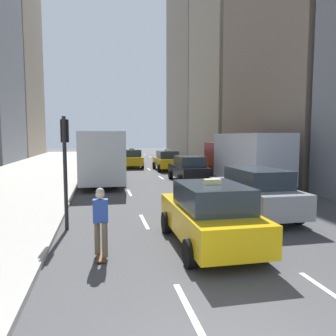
% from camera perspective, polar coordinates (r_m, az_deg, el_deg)
% --- Properties ---
extents(sidewalk_left, '(8.00, 66.00, 0.15)m').
position_cam_1_polar(sidewalk_left, '(30.78, -21.56, -0.28)').
color(sidewalk_left, '#ADAAA3').
rests_on(sidewalk_left, ground).
extents(lane_markings, '(5.72, 56.00, 0.01)m').
position_cam_1_polar(lane_markings, '(26.67, -2.37, -0.88)').
color(lane_markings, white).
rests_on(lane_markings, ground).
extents(taxi_lead, '(2.02, 4.40, 1.87)m').
position_cam_1_polar(taxi_lead, '(28.67, -0.21, 1.33)').
color(taxi_lead, yellow).
rests_on(taxi_lead, ground).
extents(taxi_second, '(2.02, 4.40, 1.87)m').
position_cam_1_polar(taxi_second, '(31.43, -6.38, 1.66)').
color(taxi_second, yellow).
rests_on(taxi_second, ground).
extents(taxi_third, '(2.02, 4.40, 1.87)m').
position_cam_1_polar(taxi_third, '(8.97, 7.23, -8.03)').
color(taxi_third, yellow).
rests_on(taxi_third, ground).
extents(sedan_black_near, '(2.02, 4.54, 1.70)m').
position_cam_1_polar(sedan_black_near, '(21.60, 3.60, -0.10)').
color(sedan_black_near, black).
rests_on(sedan_black_near, ground).
extents(sedan_silver_behind, '(2.02, 5.00, 1.80)m').
position_cam_1_polar(sedan_silver_behind, '(12.77, 14.79, -3.96)').
color(sedan_silver_behind, '#9EA0A5').
rests_on(sedan_silver_behind, ground).
extents(city_bus, '(2.80, 11.61, 3.25)m').
position_cam_1_polar(city_bus, '(23.00, -11.52, 2.45)').
color(city_bus, '#B7BCC1').
rests_on(city_bus, ground).
extents(box_truck, '(2.58, 8.40, 3.15)m').
position_cam_1_polar(box_truck, '(20.31, 12.99, 1.80)').
color(box_truck, maroon).
rests_on(box_truck, ground).
extents(skateboarder, '(0.36, 0.80, 1.75)m').
position_cam_1_polar(skateboarder, '(8.20, -11.66, -8.80)').
color(skateboarder, brown).
rests_on(skateboarder, ground).
extents(traffic_light_pole, '(0.24, 0.42, 3.60)m').
position_cam_1_polar(traffic_light_pole, '(10.84, -17.50, 2.27)').
color(traffic_light_pole, black).
rests_on(traffic_light_pole, ground).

